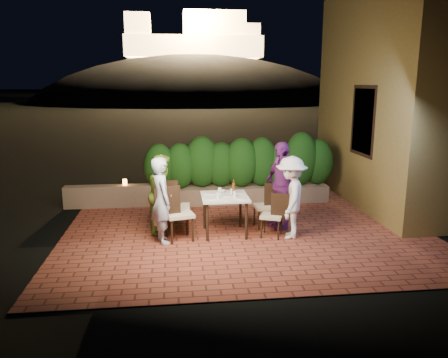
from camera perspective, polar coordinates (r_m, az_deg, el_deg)
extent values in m
plane|color=black|center=(8.36, 3.25, -7.43)|extent=(400.00, 400.00, 0.00)
cube|color=brown|center=(8.84, 2.68, -6.68)|extent=(7.00, 6.00, 0.15)
cube|color=olive|center=(10.94, 20.72, 9.99)|extent=(1.60, 5.00, 5.00)
cube|color=black|center=(10.18, 17.85, 7.24)|extent=(0.08, 1.00, 1.40)
cube|color=black|center=(10.18, 17.80, 7.24)|extent=(0.06, 1.15, 1.55)
cube|color=#7A644E|center=(10.50, 2.19, -2.01)|extent=(4.20, 0.55, 0.40)
cube|color=#7A644E|center=(10.46, -14.28, -2.17)|extent=(2.20, 0.30, 0.50)
ellipsoid|color=black|center=(68.17, -3.83, 6.68)|extent=(52.00, 40.00, 22.00)
cylinder|color=white|center=(7.97, -1.61, -2.56)|extent=(0.21, 0.21, 0.01)
cylinder|color=white|center=(8.35, -1.83, -1.87)|extent=(0.21, 0.21, 0.01)
cylinder|color=white|center=(7.98, 2.25, -2.55)|extent=(0.22, 0.22, 0.01)
cylinder|color=white|center=(8.44, 1.77, -1.71)|extent=(0.22, 0.22, 0.01)
cylinder|color=white|center=(8.18, 0.20, -2.16)|extent=(0.21, 0.21, 0.01)
cylinder|color=white|center=(7.88, 0.88, -2.75)|extent=(0.20, 0.20, 0.01)
cylinder|color=silver|center=(8.01, -0.78, -2.11)|extent=(0.07, 0.07, 0.11)
cylinder|color=silver|center=(8.31, -0.55, -1.55)|extent=(0.07, 0.07, 0.12)
cylinder|color=silver|center=(8.08, 1.41, -1.97)|extent=(0.07, 0.07, 0.12)
cylinder|color=silver|center=(8.32, 1.05, -1.61)|extent=(0.06, 0.06, 0.10)
imported|color=white|center=(8.43, -0.37, -1.62)|extent=(0.20, 0.20, 0.04)
imported|color=silver|center=(7.84, -8.15, -2.77)|extent=(0.52, 0.65, 1.56)
imported|color=#85B438|center=(8.39, -7.96, -1.91)|extent=(0.70, 0.83, 1.51)
imported|color=white|center=(8.10, 8.72, -2.40)|extent=(0.85, 1.11, 1.53)
imported|color=#6C2878|center=(8.60, 7.47, -0.81)|extent=(0.70, 1.09, 1.72)
cylinder|color=orange|center=(10.35, -12.83, -0.42)|extent=(0.10, 0.10, 0.14)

